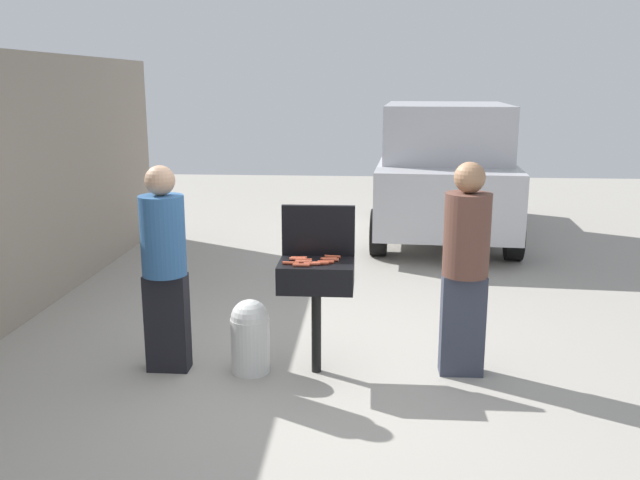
# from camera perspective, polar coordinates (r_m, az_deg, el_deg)

# --- Properties ---
(ground_plane) EXTENTS (24.00, 24.00, 0.00)m
(ground_plane) POSITION_cam_1_polar(r_m,az_deg,el_deg) (5.77, -0.61, -10.77)
(ground_plane) COLOR #9E998E
(house_wall_side) EXTENTS (0.24, 8.00, 2.64)m
(house_wall_side) POSITION_cam_1_polar(r_m,az_deg,el_deg) (7.25, -24.90, 3.81)
(house_wall_side) COLOR gray
(house_wall_side) RESTS_ON ground
(bbq_grill) EXTENTS (0.60, 0.44, 0.94)m
(bbq_grill) POSITION_cam_1_polar(r_m,az_deg,el_deg) (5.47, -0.31, -3.32)
(bbq_grill) COLOR black
(bbq_grill) RESTS_ON ground
(grill_lid_open) EXTENTS (0.60, 0.05, 0.42)m
(grill_lid_open) POSITION_cam_1_polar(r_m,az_deg,el_deg) (5.59, -0.14, 0.80)
(grill_lid_open) COLOR black
(grill_lid_open) RESTS_ON bbq_grill
(hot_dog_0) EXTENTS (0.13, 0.04, 0.03)m
(hot_dog_0) POSITION_cam_1_polar(r_m,az_deg,el_deg) (5.44, 0.90, -1.67)
(hot_dog_0) COLOR #B74C33
(hot_dog_0) RESTS_ON bbq_grill
(hot_dog_1) EXTENTS (0.13, 0.03, 0.03)m
(hot_dog_1) POSITION_cam_1_polar(r_m,az_deg,el_deg) (5.38, -1.39, -1.85)
(hot_dog_1) COLOR #C6593D
(hot_dog_1) RESTS_ON bbq_grill
(hot_dog_2) EXTENTS (0.13, 0.04, 0.03)m
(hot_dog_2) POSITION_cam_1_polar(r_m,az_deg,el_deg) (5.47, 0.73, -1.59)
(hot_dog_2) COLOR #AD4228
(hot_dog_2) RESTS_ON bbq_grill
(hot_dog_3) EXTENTS (0.13, 0.03, 0.03)m
(hot_dog_3) POSITION_cam_1_polar(r_m,az_deg,el_deg) (5.35, 0.03, -1.95)
(hot_dog_3) COLOR #AD4228
(hot_dog_3) RESTS_ON bbq_grill
(hot_dog_4) EXTENTS (0.13, 0.03, 0.03)m
(hot_dog_4) POSITION_cam_1_polar(r_m,az_deg,el_deg) (5.35, -2.45, -1.94)
(hot_dog_4) COLOR #AD4228
(hot_dog_4) RESTS_ON bbq_grill
(hot_dog_5) EXTENTS (0.13, 0.04, 0.03)m
(hot_dog_5) POSITION_cam_1_polar(r_m,az_deg,el_deg) (5.43, -1.38, -1.70)
(hot_dog_5) COLOR #AD4228
(hot_dog_5) RESTS_ON bbq_grill
(hot_dog_6) EXTENTS (0.13, 0.03, 0.03)m
(hot_dog_6) POSITION_cam_1_polar(r_m,az_deg,el_deg) (5.29, -1.59, -2.12)
(hot_dog_6) COLOR #B74C33
(hot_dog_6) RESTS_ON bbq_grill
(hot_dog_7) EXTENTS (0.13, 0.03, 0.03)m
(hot_dog_7) POSITION_cam_1_polar(r_m,az_deg,el_deg) (5.47, -1.89, -1.60)
(hot_dog_7) COLOR #C6593D
(hot_dog_7) RESTS_ON bbq_grill
(hot_dog_8) EXTENTS (0.13, 0.04, 0.03)m
(hot_dog_8) POSITION_cam_1_polar(r_m,az_deg,el_deg) (5.54, 1.07, -1.41)
(hot_dog_8) COLOR #AD4228
(hot_dog_8) RESTS_ON bbq_grill
(hot_dog_9) EXTENTS (0.13, 0.03, 0.03)m
(hot_dog_9) POSITION_cam_1_polar(r_m,az_deg,el_deg) (5.50, -1.77, -1.51)
(hot_dog_9) COLOR #AD4228
(hot_dog_9) RESTS_ON bbq_grill
(hot_dog_10) EXTENTS (0.13, 0.04, 0.03)m
(hot_dog_10) POSITION_cam_1_polar(r_m,az_deg,el_deg) (5.38, 0.48, -1.86)
(hot_dog_10) COLOR #AD4228
(hot_dog_10) RESTS_ON bbq_grill
(hot_dog_11) EXTENTS (0.13, 0.04, 0.03)m
(hot_dog_11) POSITION_cam_1_polar(r_m,az_deg,el_deg) (5.32, -0.68, -2.01)
(hot_dog_11) COLOR #B74C33
(hot_dog_11) RESTS_ON bbq_grill
(propane_tank) EXTENTS (0.32, 0.32, 0.62)m
(propane_tank) POSITION_cam_1_polar(r_m,az_deg,el_deg) (5.65, -5.87, -7.88)
(propane_tank) COLOR silver
(propane_tank) RESTS_ON ground
(person_left) EXTENTS (0.36, 0.36, 1.70)m
(person_left) POSITION_cam_1_polar(r_m,az_deg,el_deg) (5.62, -12.90, -1.80)
(person_left) COLOR black
(person_left) RESTS_ON ground
(person_right) EXTENTS (0.37, 0.37, 1.74)m
(person_right) POSITION_cam_1_polar(r_m,az_deg,el_deg) (5.52, 12.08, -1.81)
(person_right) COLOR #333847
(person_right) RESTS_ON ground
(parked_minivan) EXTENTS (2.28, 4.52, 2.02)m
(parked_minivan) POSITION_cam_1_polar(r_m,az_deg,el_deg) (10.72, 10.33, 5.86)
(parked_minivan) COLOR #B7B7BC
(parked_minivan) RESTS_ON ground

